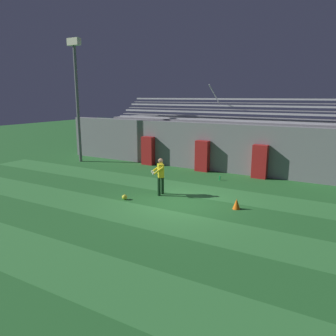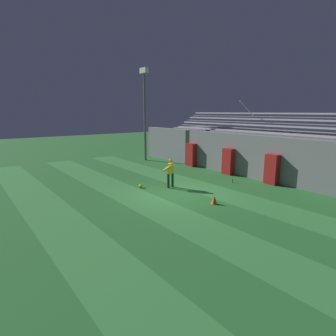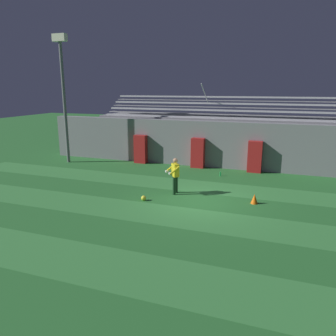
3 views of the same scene
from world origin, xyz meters
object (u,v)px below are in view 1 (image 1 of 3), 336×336
object	(u,v)px
padding_pillar_gate_right	(260,162)
goalkeeper	(160,174)
padding_pillar_gate_left	(202,156)
traffic_cone	(237,204)
padding_pillar_far_left	(148,151)
soccer_ball	(125,197)
water_bottle	(220,178)
floodlight_pole	(76,85)

from	to	relation	value
padding_pillar_gate_right	goalkeeper	distance (m)	6.11
padding_pillar_gate_left	traffic_cone	distance (m)	6.72
padding_pillar_gate_left	traffic_cone	size ratio (longest dim) A/B	4.30
padding_pillar_far_left	traffic_cone	distance (m)	9.44
soccer_ball	traffic_cone	world-z (taller)	traffic_cone
padding_pillar_gate_left	goalkeeper	xyz separation A→B (m)	(0.32, -5.30, 0.05)
goalkeeper	water_bottle	distance (m)	4.10
padding_pillar_gate_right	floodlight_pole	size ratio (longest dim) A/B	0.23
goalkeeper	padding_pillar_gate_right	bearing A→B (deg)	60.06
padding_pillar_far_left	goalkeeper	bearing A→B (deg)	-52.16
soccer_ball	traffic_cone	bearing A→B (deg)	15.17
padding_pillar_far_left	goalkeeper	world-z (taller)	padding_pillar_far_left
goalkeeper	soccer_ball	xyz separation A→B (m)	(-0.97, -1.37, -0.84)
padding_pillar_gate_right	water_bottle	xyz separation A→B (m)	(-1.66, -1.53, -0.78)
padding_pillar_gate_right	padding_pillar_far_left	distance (m)	7.16
padding_pillar_gate_right	soccer_ball	distance (m)	7.82
floodlight_pole	goalkeeper	distance (m)	10.34
padding_pillar_gate_right	water_bottle	bearing A→B (deg)	-137.38
floodlight_pole	goalkeeper	world-z (taller)	floodlight_pole
padding_pillar_far_left	floodlight_pole	xyz separation A→B (m)	(-4.56, -1.40, 4.11)
floodlight_pole	water_bottle	size ratio (longest dim) A/B	32.95
padding_pillar_far_left	goalkeeper	xyz separation A→B (m)	(4.11, -5.30, 0.05)
soccer_ball	padding_pillar_far_left	bearing A→B (deg)	115.27
floodlight_pole	traffic_cone	xyz separation A→B (m)	(12.25, -4.03, -4.80)
padding_pillar_gate_left	padding_pillar_gate_right	size ratio (longest dim) A/B	1.00
padding_pillar_gate_right	soccer_ball	xyz separation A→B (m)	(-4.02, -6.67, -0.79)
padding_pillar_far_left	traffic_cone	xyz separation A→B (m)	(7.69, -5.43, -0.69)
padding_pillar_gate_left	water_bottle	bearing A→B (deg)	-41.99
padding_pillar_far_left	water_bottle	world-z (taller)	padding_pillar_far_left
padding_pillar_gate_left	padding_pillar_far_left	size ratio (longest dim) A/B	1.00
floodlight_pole	soccer_ball	bearing A→B (deg)	-34.35
padding_pillar_gate_left	padding_pillar_gate_right	world-z (taller)	same
floodlight_pole	water_bottle	xyz separation A→B (m)	(10.06, -0.13, -4.89)
padding_pillar_gate_left	soccer_ball	world-z (taller)	padding_pillar_gate_left
padding_pillar_gate_left	floodlight_pole	xyz separation A→B (m)	(-8.36, -1.40, 4.11)
padding_pillar_gate_left	floodlight_pole	bearing A→B (deg)	-170.49
floodlight_pole	soccer_ball	distance (m)	10.54
water_bottle	floodlight_pole	bearing A→B (deg)	179.25
padding_pillar_gate_left	goalkeeper	size ratio (longest dim) A/B	1.08
floodlight_pole	traffic_cone	distance (m)	13.76
traffic_cone	floodlight_pole	bearing A→B (deg)	161.78
padding_pillar_gate_left	goalkeeper	distance (m)	5.31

